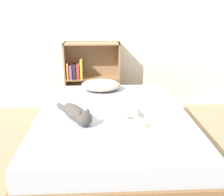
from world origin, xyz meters
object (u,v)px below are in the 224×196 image
(bed, at_px, (113,135))
(cat_dark, at_px, (77,114))
(cat_light, at_px, (125,108))
(bookshelf, at_px, (90,76))
(pillow, at_px, (101,85))

(bed, bearing_deg, cat_dark, -154.05)
(cat_light, distance_m, cat_dark, 0.46)
(cat_dark, bearing_deg, cat_light, 74.27)
(bookshelf, bearing_deg, cat_light, -73.79)
(bed, xyz_separation_m, cat_light, (0.12, -0.02, 0.30))
(bed, xyz_separation_m, cat_dark, (-0.32, -0.16, 0.31))
(pillow, xyz_separation_m, cat_dark, (-0.22, -0.85, 0.00))
(bed, bearing_deg, cat_light, -11.52)
(bed, relative_size, cat_dark, 3.50)
(bed, bearing_deg, pillow, 98.83)
(bookshelf, bearing_deg, cat_dark, -92.92)
(bed, distance_m, bookshelf, 1.30)
(bed, bearing_deg, bookshelf, 101.51)
(pillow, relative_size, cat_dark, 0.91)
(pillow, height_order, bookshelf, bookshelf)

